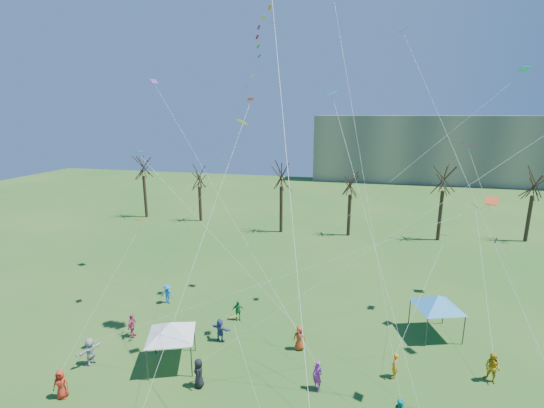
% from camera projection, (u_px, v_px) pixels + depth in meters
% --- Properties ---
extents(distant_building, '(60.00, 14.00, 15.00)m').
position_uv_depth(distant_building, '(447.00, 149.00, 87.39)').
color(distant_building, gray).
rests_on(distant_building, ground).
extents(bare_tree_row, '(68.89, 8.44, 10.10)m').
position_uv_depth(bare_tree_row, '(367.00, 183.00, 48.32)').
color(bare_tree_row, black).
rests_on(bare_tree_row, ground).
extents(big_box_kite, '(3.49, 8.04, 25.90)m').
position_uv_depth(big_box_kite, '(266.00, 35.00, 21.54)').
color(big_box_kite, red).
rests_on(big_box_kite, ground).
extents(canopy_tent_white, '(3.70, 3.70, 2.96)m').
position_uv_depth(canopy_tent_white, '(171.00, 329.00, 23.28)').
color(canopy_tent_white, '#3F3F44').
rests_on(canopy_tent_white, ground).
extents(canopy_tent_blue, '(3.87, 3.87, 3.05)m').
position_uv_depth(canopy_tent_blue, '(438.00, 301.00, 26.53)').
color(canopy_tent_blue, '#3F3F44').
rests_on(canopy_tent_blue, ground).
extents(festival_crowd, '(27.00, 14.14, 1.84)m').
position_uv_depth(festival_crowd, '(278.00, 372.00, 21.82)').
color(festival_crowd, red).
rests_on(festival_crowd, ground).
extents(small_kites_aloft, '(31.31, 19.61, 31.96)m').
position_uv_depth(small_kites_aloft, '(341.00, 157.00, 24.65)').
color(small_kites_aloft, orange).
rests_on(small_kites_aloft, ground).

